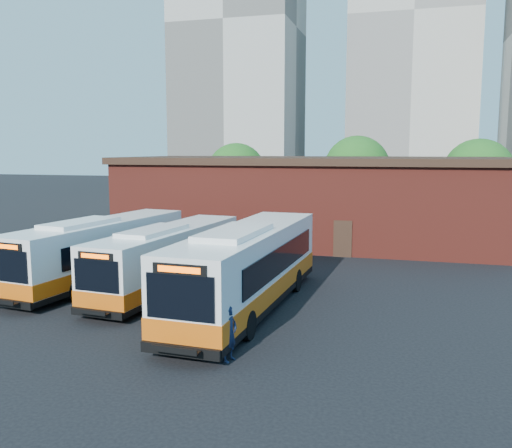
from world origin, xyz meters
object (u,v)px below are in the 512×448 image
(transit_worker, at_px, (229,334))
(bus_west, at_px, (101,253))
(bus_mideast, at_px, (248,271))
(bus_midwest, at_px, (169,260))

(transit_worker, bearing_deg, bus_west, 64.88)
(bus_mideast, distance_m, transit_worker, 6.02)
(bus_west, height_order, bus_midwest, bus_west)
(bus_west, xyz_separation_m, bus_midwest, (4.12, -0.47, -0.08))
(bus_midwest, height_order, bus_mideast, bus_mideast)
(bus_west, height_order, bus_mideast, bus_mideast)
(bus_midwest, relative_size, transit_worker, 6.48)
(bus_midwest, bearing_deg, transit_worker, -48.98)
(bus_west, relative_size, bus_midwest, 1.05)
(bus_midwest, bearing_deg, bus_west, 178.38)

